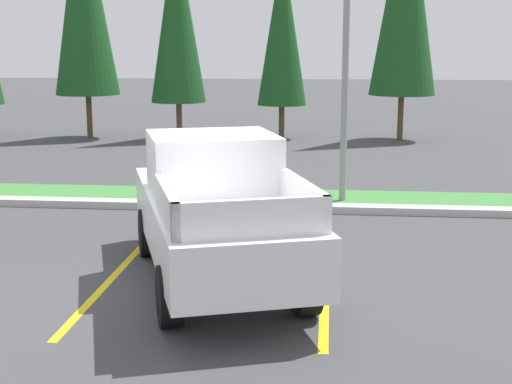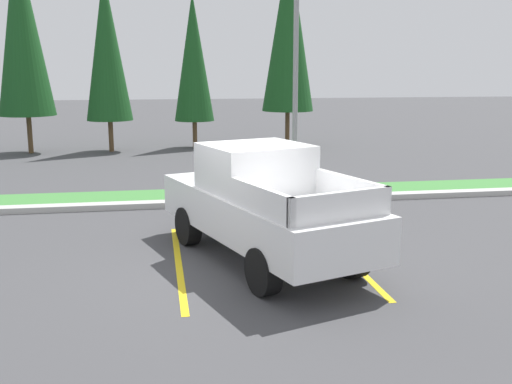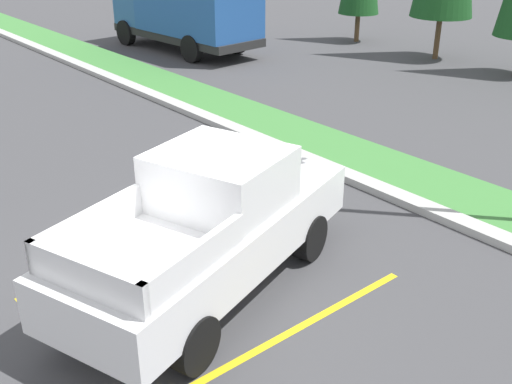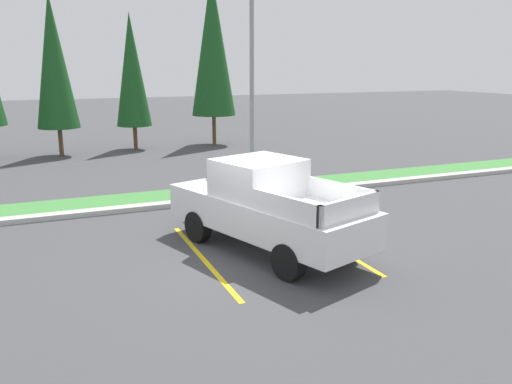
# 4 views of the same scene
# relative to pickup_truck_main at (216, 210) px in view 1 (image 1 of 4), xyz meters

# --- Properties ---
(ground_plane) EXTENTS (120.00, 120.00, 0.00)m
(ground_plane) POSITION_rel_pickup_truck_main_xyz_m (-0.49, -0.45, -1.04)
(ground_plane) COLOR #424244
(parking_line_near) EXTENTS (0.12, 4.80, 0.01)m
(parking_line_near) POSITION_rel_pickup_truck_main_xyz_m (-1.53, -0.05, -1.04)
(parking_line_near) COLOR yellow
(parking_line_near) RESTS_ON ground
(parking_line_far) EXTENTS (0.12, 4.80, 0.01)m
(parking_line_far) POSITION_rel_pickup_truck_main_xyz_m (1.57, -0.05, -1.04)
(parking_line_far) COLOR yellow
(parking_line_far) RESTS_ON ground
(curb_strip) EXTENTS (56.00, 0.40, 0.15)m
(curb_strip) POSITION_rel_pickup_truck_main_xyz_m (-0.49, 4.55, -0.97)
(curb_strip) COLOR #B2B2AD
(curb_strip) RESTS_ON ground
(grass_median) EXTENTS (56.00, 1.80, 0.06)m
(grass_median) POSITION_rel_pickup_truck_main_xyz_m (-0.49, 5.65, -1.01)
(grass_median) COLOR #42843D
(grass_median) RESTS_ON ground
(pickup_truck_main) EXTENTS (3.46, 5.55, 2.10)m
(pickup_truck_main) POSITION_rel_pickup_truck_main_xyz_m (0.00, 0.00, 0.00)
(pickup_truck_main) COLOR black
(pickup_truck_main) RESTS_ON ground
(cypress_tree_center) EXTENTS (1.91, 1.91, 7.36)m
(cypress_tree_center) POSITION_rel_pickup_truck_main_xyz_m (-3.72, 15.46, 3.29)
(cypress_tree_center) COLOR brown
(cypress_tree_center) RESTS_ON ground
(cypress_tree_right_inner) EXTENTS (1.73, 1.73, 6.66)m
(cypress_tree_right_inner) POSITION_rel_pickup_truck_main_xyz_m (-0.14, 16.11, 2.88)
(cypress_tree_right_inner) COLOR brown
(cypress_tree_right_inner) RESTS_ON ground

